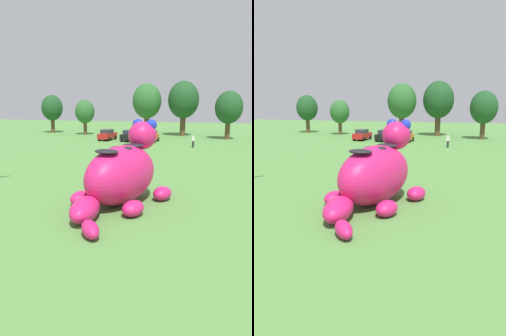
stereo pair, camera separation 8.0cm
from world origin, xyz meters
TOP-DOWN VIEW (x-y plane):
  - ground_plane at (0.00, 0.00)m, footprint 160.00×160.00m
  - giant_inflatable_creature at (0.06, -0.80)m, footprint 5.79×9.68m
  - car_red at (-11.20, 29.51)m, footprint 2.22×4.24m
  - car_black at (-7.40, 29.41)m, footprint 2.49×4.34m
  - car_orange at (-4.02, 28.96)m, footprint 2.07×4.17m
  - tree_far_left at (-25.88, 38.87)m, footprint 4.15×4.15m
  - tree_left at (-18.12, 36.95)m, footprint 3.61×3.61m
  - tree_mid_left at (-6.88, 39.36)m, footprint 5.27×5.27m
  - tree_centre_left at (-0.32, 39.68)m, footprint 5.45×5.45m
  - tree_centre at (7.30, 35.87)m, footprint 4.38×4.38m
  - spectator_mid_field at (2.59, 24.40)m, footprint 0.38×0.26m

SIDE VIEW (x-z plane):
  - ground_plane at x=0.00m, z-range 0.00..0.00m
  - spectator_mid_field at x=2.59m, z-range 0.00..1.71m
  - car_red at x=-11.20m, z-range 0.00..1.72m
  - car_black at x=-7.40m, z-range 0.00..1.72m
  - car_orange at x=-4.02m, z-range 0.00..1.72m
  - giant_inflatable_creature at x=0.06m, z-range -0.65..4.16m
  - tree_left at x=-18.12m, z-range 0.99..7.39m
  - tree_far_left at x=-25.88m, z-range 1.14..8.51m
  - tree_centre at x=7.30m, z-range 1.20..8.97m
  - tree_mid_left at x=-6.88m, z-range 1.44..10.79m
  - tree_centre_left at x=-0.32m, z-range 1.49..11.15m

